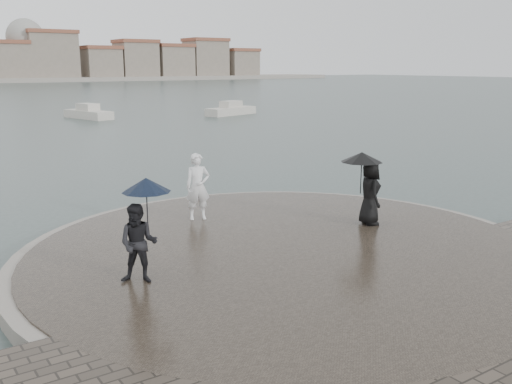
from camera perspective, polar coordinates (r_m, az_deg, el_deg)
ground at (r=11.10m, az=14.31°, el=-11.86°), size 400.00×400.00×0.00m
kerb_ring at (r=13.42m, az=3.12°, el=-6.39°), size 12.50×12.50×0.32m
quay_tip at (r=13.42m, az=3.13°, el=-6.30°), size 11.90×11.90×0.36m
statue at (r=15.65m, az=-5.84°, el=0.55°), size 0.77×0.63×1.83m
visitor_left at (r=11.25m, az=-11.47°, el=-3.56°), size 1.21×1.04×2.04m
visitor_right at (r=15.28m, az=11.10°, el=0.92°), size 1.22×1.14×1.95m
boats at (r=45.49m, az=-19.37°, el=6.64°), size 42.43×17.47×1.50m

